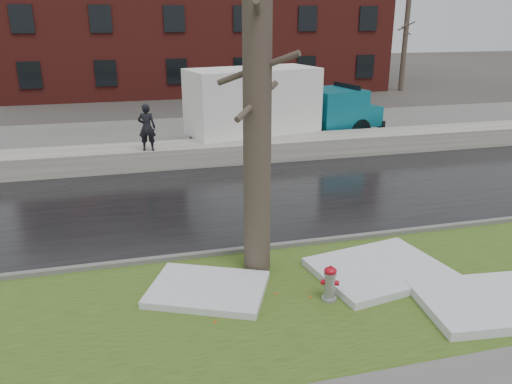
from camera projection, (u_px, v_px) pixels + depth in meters
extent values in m
plane|color=#47423D|center=(306.00, 267.00, 10.82)|extent=(120.00, 120.00, 0.00)
cube|color=#2F4717|center=(328.00, 296.00, 9.67)|extent=(60.00, 4.50, 0.04)
cube|color=black|center=(255.00, 198.00, 14.92)|extent=(60.00, 7.00, 0.03)
cube|color=slate|center=(208.00, 136.00, 22.68)|extent=(60.00, 9.00, 0.03)
cube|color=slate|center=(291.00, 245.00, 11.71)|extent=(60.00, 0.15, 0.14)
cube|color=#BAB7AA|center=(227.00, 151.00, 18.64)|extent=(60.00, 1.60, 0.75)
cube|color=maroon|center=(196.00, 18.00, 37.02)|extent=(26.00, 12.00, 10.00)
cylinder|color=brown|center=(82.00, 47.00, 32.07)|extent=(0.36, 0.36, 6.50)
cylinder|color=brown|center=(80.00, 32.00, 31.75)|extent=(0.84, 1.62, 0.73)
cylinder|color=brown|center=(78.00, 17.00, 31.45)|extent=(1.08, 1.26, 0.66)
cylinder|color=brown|center=(81.00, 42.00, 31.95)|extent=(1.40, 0.61, 0.63)
cylinder|color=brown|center=(405.00, 45.00, 35.42)|extent=(0.36, 0.36, 6.50)
cylinder|color=brown|center=(406.00, 30.00, 35.10)|extent=(0.84, 1.62, 0.73)
cylinder|color=brown|center=(407.00, 17.00, 34.80)|extent=(1.08, 1.26, 0.66)
cylinder|color=brown|center=(405.00, 39.00, 35.30)|extent=(1.40, 0.61, 0.63)
cylinder|color=#97999F|center=(330.00, 285.00, 9.40)|extent=(0.27, 0.27, 0.62)
ellipsoid|color=#A90D1A|center=(330.00, 271.00, 9.29)|extent=(0.31, 0.31, 0.14)
cylinder|color=#A90D1A|center=(331.00, 267.00, 9.27)|extent=(0.06, 0.06, 0.04)
cylinder|color=#A90D1A|center=(323.00, 282.00, 9.39)|extent=(0.12, 0.12, 0.10)
cylinder|color=#A90D1A|center=(337.00, 283.00, 9.36)|extent=(0.12, 0.12, 0.10)
cylinder|color=#97999F|center=(330.00, 279.00, 9.50)|extent=(0.15, 0.13, 0.12)
cylinder|color=brown|center=(257.00, 106.00, 9.53)|extent=(0.73, 0.73, 6.97)
cylinder|color=brown|center=(257.00, 69.00, 9.30)|extent=(1.38, 1.23, 0.72)
cylinder|color=brown|center=(257.00, 18.00, 9.00)|extent=(0.54, 1.51, 0.66)
cylinder|color=brown|center=(257.00, 101.00, 9.50)|extent=(1.13, 1.09, 0.62)
cube|color=black|center=(279.00, 132.00, 20.76)|extent=(7.53, 2.46, 0.21)
cube|color=white|center=(253.00, 101.00, 19.79)|extent=(5.44, 3.33, 2.53)
cube|color=#0D687C|center=(333.00, 108.00, 21.61)|extent=(2.57, 2.64, 1.59)
cube|color=#0D687C|center=(358.00, 114.00, 22.30)|extent=(1.52, 2.25, 0.84)
cube|color=black|center=(347.00, 93.00, 21.69)|extent=(0.46, 1.85, 0.84)
cube|color=black|center=(180.00, 150.00, 19.06)|extent=(1.80, 1.43, 0.63)
cylinder|color=black|center=(359.00, 131.00, 21.36)|extent=(1.07, 0.49, 1.03)
cylinder|color=black|center=(333.00, 122.00, 23.03)|extent=(1.07, 0.49, 1.03)
cylinder|color=black|center=(270.00, 141.00, 19.56)|extent=(1.07, 0.49, 1.03)
cylinder|color=black|center=(249.00, 131.00, 21.23)|extent=(1.07, 0.49, 1.03)
cylinder|color=black|center=(235.00, 145.00, 18.94)|extent=(1.07, 0.49, 1.03)
cylinder|color=black|center=(216.00, 135.00, 20.60)|extent=(1.07, 0.49, 1.03)
imported|color=black|center=(147.00, 127.00, 17.02)|extent=(0.66, 0.50, 1.63)
cube|color=silver|center=(379.00, 270.00, 10.46)|extent=(2.90, 2.41, 0.16)
cube|color=silver|center=(208.00, 289.00, 9.73)|extent=(2.66, 2.36, 0.14)
cube|color=silver|center=(496.00, 302.00, 9.26)|extent=(2.97, 2.07, 0.18)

